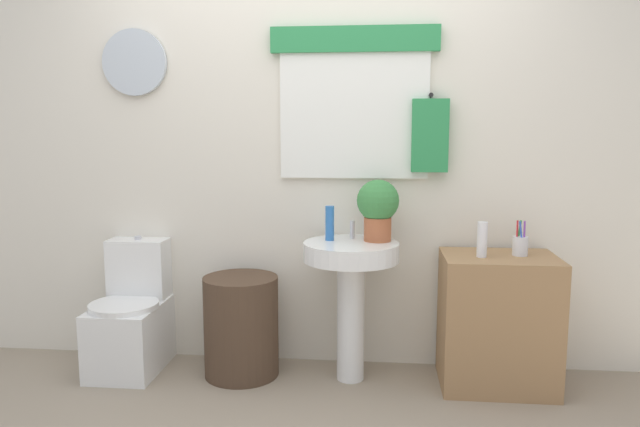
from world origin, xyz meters
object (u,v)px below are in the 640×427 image
object	(u,v)px
pedestal_sink	(351,277)
soap_bottle	(330,223)
potted_plant	(378,206)
toothbrush_cup	(520,245)
wooden_cabinet	(497,321)
lotion_bottle	(482,239)
toilet	(132,320)
laundry_hamper	(241,326)

from	to	relation	value
pedestal_sink	soap_bottle	size ratio (longest dim) A/B	4.06
potted_plant	toothbrush_cup	distance (m)	0.77
soap_bottle	wooden_cabinet	bearing A→B (deg)	-3.17
lotion_bottle	pedestal_sink	bearing A→B (deg)	176.63
toilet	pedestal_sink	distance (m)	1.29
potted_plant	lotion_bottle	size ratio (longest dim) A/B	1.81
pedestal_sink	lotion_bottle	distance (m)	0.72
laundry_hamper	lotion_bottle	distance (m)	1.39
wooden_cabinet	toilet	bearing A→B (deg)	179.00
toilet	lotion_bottle	bearing A→B (deg)	-2.23
potted_plant	lotion_bottle	bearing A→B (deg)	-10.49
pedestal_sink	laundry_hamper	bearing A→B (deg)	180.00
lotion_bottle	laundry_hamper	bearing A→B (deg)	178.23
soap_bottle	potted_plant	size ratio (longest dim) A/B	0.57
soap_bottle	lotion_bottle	bearing A→B (deg)	-6.42
lotion_bottle	toothbrush_cup	xyz separation A→B (m)	(0.21, 0.06, -0.04)
pedestal_sink	toilet	bearing A→B (deg)	178.39
potted_plant	soap_bottle	bearing A→B (deg)	-177.80
toilet	soap_bottle	size ratio (longest dim) A/B	3.96
laundry_hamper	toothbrush_cup	bearing A→B (deg)	0.76
wooden_cabinet	soap_bottle	world-z (taller)	soap_bottle
soap_bottle	toothbrush_cup	bearing A→B (deg)	-1.71
toothbrush_cup	pedestal_sink	bearing A→B (deg)	-178.72
potted_plant	lotion_bottle	distance (m)	0.57
wooden_cabinet	soap_bottle	distance (m)	1.04
potted_plant	laundry_hamper	bearing A→B (deg)	-175.43
soap_bottle	lotion_bottle	world-z (taller)	soap_bottle
toilet	lotion_bottle	size ratio (longest dim) A/B	4.05
pedestal_sink	potted_plant	world-z (taller)	potted_plant
pedestal_sink	soap_bottle	xyz separation A→B (m)	(-0.12, 0.05, 0.28)
potted_plant	toothbrush_cup	size ratio (longest dim) A/B	1.81
pedestal_sink	wooden_cabinet	xyz separation A→B (m)	(0.78, 0.00, -0.22)
soap_bottle	toilet	bearing A→B (deg)	-179.27
potted_plant	wooden_cabinet	bearing A→B (deg)	-5.32
pedestal_sink	toothbrush_cup	bearing A→B (deg)	1.28
toilet	laundry_hamper	size ratio (longest dim) A/B	1.34
wooden_cabinet	laundry_hamper	bearing A→B (deg)	180.00
pedestal_sink	soap_bottle	distance (m)	0.31
toilet	laundry_hamper	xyz separation A→B (m)	(0.65, -0.04, -0.00)
toilet	wooden_cabinet	xyz separation A→B (m)	(2.04, -0.04, 0.07)
wooden_cabinet	toothbrush_cup	distance (m)	0.42
toilet	soap_bottle	world-z (taller)	soap_bottle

